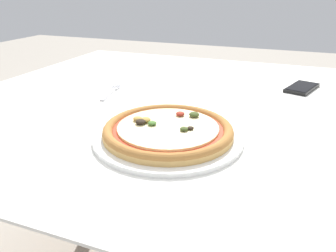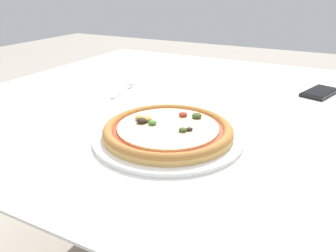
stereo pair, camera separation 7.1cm
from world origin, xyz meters
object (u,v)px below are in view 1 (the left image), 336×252
object	(u,v)px
pizza_plate	(168,131)
fork	(112,91)
cell_phone	(302,88)
dining_table	(191,123)

from	to	relation	value
pizza_plate	fork	distance (m)	0.38
cell_phone	pizza_plate	bearing A→B (deg)	-118.64
pizza_plate	cell_phone	world-z (taller)	pizza_plate
fork	cell_phone	distance (m)	0.61
pizza_plate	fork	size ratio (longest dim) A/B	1.93
pizza_plate	cell_phone	size ratio (longest dim) A/B	2.06
cell_phone	dining_table	bearing A→B (deg)	-140.84
dining_table	fork	bearing A→B (deg)	-178.65
cell_phone	fork	bearing A→B (deg)	-156.05
dining_table	fork	world-z (taller)	fork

